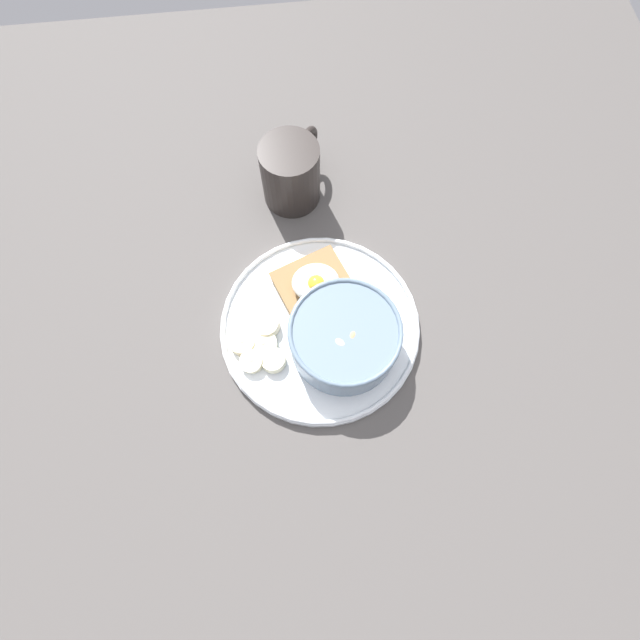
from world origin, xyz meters
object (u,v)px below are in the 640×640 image
object	(u,v)px
oatmeal_bowl	(344,337)
banana_slice_front	(273,360)
coffee_mug	(291,172)
banana_slice_left	(242,343)
banana_slice_right	(267,326)
banana_slice_inner	(252,362)
poached_egg	(313,283)
banana_slice_back	(263,344)
toast_slice	(313,289)

from	to	relation	value
oatmeal_bowl	banana_slice_front	size ratio (longest dim) A/B	3.24
coffee_mug	banana_slice_left	bearing A→B (deg)	-110.64
oatmeal_bowl	banana_slice_left	xyz separation A→B (cm)	(-12.54, 1.49, -2.17)
banana_slice_right	banana_slice_inner	world-z (taller)	same
banana_slice_front	banana_slice_right	size ratio (longest dim) A/B	0.90
banana_slice_right	coffee_mug	distance (cm)	21.35
poached_egg	banana_slice_back	size ratio (longest dim) A/B	1.87
banana_slice_front	banana_slice_back	size ratio (longest dim) A/B	1.01
oatmeal_bowl	banana_slice_front	bearing A→B (deg)	-171.83
banana_slice_inner	oatmeal_bowl	bearing A→B (deg)	5.57
poached_egg	banana_slice_inner	world-z (taller)	poached_egg
poached_egg	banana_slice_left	bearing A→B (deg)	-147.47
banana_slice_back	coffee_mug	size ratio (longest dim) A/B	0.39
banana_slice_right	oatmeal_bowl	bearing A→B (deg)	-19.79
banana_slice_left	coffee_mug	xyz separation A→B (cm)	(8.41, 22.34, 3.22)
oatmeal_bowl	coffee_mug	xyz separation A→B (cm)	(-4.13, 23.82, 1.05)
banana_slice_inner	banana_slice_back	bearing A→B (deg)	53.98
poached_egg	oatmeal_bowl	bearing A→B (deg)	-68.65
banana_slice_left	banana_slice_back	bearing A→B (deg)	-9.57
toast_slice	banana_slice_back	distance (cm)	9.68
poached_egg	banana_slice_inner	xyz separation A→B (cm)	(-8.58, -8.72, -2.11)
oatmeal_bowl	poached_egg	world-z (taller)	oatmeal_bowl
banana_slice_inner	toast_slice	bearing A→B (deg)	45.74
toast_slice	banana_slice_right	world-z (taller)	same
banana_slice_back	banana_slice_front	bearing A→B (deg)	-65.26
banana_slice_left	coffee_mug	bearing A→B (deg)	69.36
poached_egg	coffee_mug	distance (cm)	16.31
banana_slice_right	poached_egg	bearing A→B (deg)	33.70
banana_slice_front	coffee_mug	size ratio (longest dim) A/B	0.39
banana_slice_left	banana_slice_back	world-z (taller)	same
oatmeal_bowl	banana_slice_right	xyz separation A→B (cm)	(-9.32, 3.36, -2.12)
oatmeal_bowl	coffee_mug	distance (cm)	24.20
oatmeal_bowl	banana_slice_back	distance (cm)	10.26
oatmeal_bowl	toast_slice	bearing A→B (deg)	110.88
banana_slice_back	banana_slice_right	size ratio (longest dim) A/B	0.89
toast_slice	coffee_mug	world-z (taller)	coffee_mug
toast_slice	poached_egg	size ratio (longest dim) A/B	1.52
oatmeal_bowl	poached_egg	size ratio (longest dim) A/B	1.76
banana_slice_front	banana_slice_right	world-z (taller)	banana_slice_right
banana_slice_inner	poached_egg	bearing A→B (deg)	45.47
banana_slice_back	banana_slice_inner	bearing A→B (deg)	-126.02
banana_slice_front	banana_slice_right	bearing A→B (deg)	95.39
banana_slice_left	banana_slice_right	xyz separation A→B (cm)	(3.22, 1.87, 0.05)
banana_slice_back	banana_slice_inner	distance (cm)	2.70
toast_slice	poached_egg	world-z (taller)	poached_egg
poached_egg	coffee_mug	bearing A→B (deg)	94.09
banana_slice_front	banana_slice_left	distance (cm)	4.58
toast_slice	banana_slice_inner	size ratio (longest dim) A/B	2.82
coffee_mug	poached_egg	bearing A→B (deg)	-85.91
banana_slice_back	coffee_mug	bearing A→B (deg)	75.64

